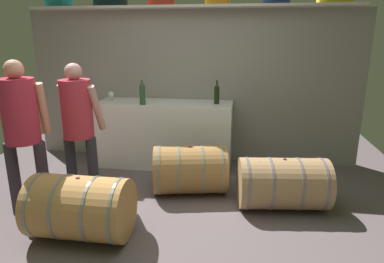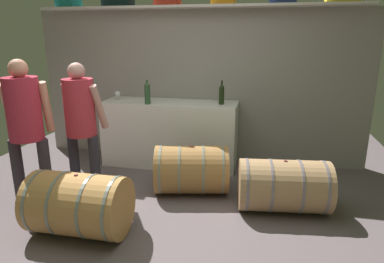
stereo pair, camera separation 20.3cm
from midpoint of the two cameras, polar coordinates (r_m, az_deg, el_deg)
ground_plane at (r=3.93m, az=-2.17°, el=-11.98°), size 6.00×7.35×0.02m
back_wall_panel at (r=5.05m, az=2.04°, el=7.40°), size 4.80×0.10×2.17m
high_shelf_board at (r=4.87m, az=1.85°, el=20.09°), size 4.42×0.40×0.03m
work_cabinet at (r=4.91m, az=-2.47°, el=-0.33°), size 1.89×0.61×0.92m
wine_bottle_green at (r=4.64m, az=-6.22°, el=6.41°), size 0.08×0.08×0.33m
wine_bottle_dark at (r=4.63m, az=6.22°, el=6.21°), size 0.07×0.07×0.32m
wine_glass at (r=5.02m, az=-11.19°, el=6.16°), size 0.08×0.08×0.13m
wine_barrel_near at (r=3.39m, az=-16.73°, el=-11.58°), size 0.90×0.60×0.60m
wine_barrel_far at (r=4.06m, az=1.35°, el=-6.36°), size 0.95×0.73×0.58m
wine_barrel_flank at (r=3.81m, az=16.52°, el=-8.69°), size 1.00×0.66×0.57m
winemaker_pouring at (r=3.91m, az=-16.66°, el=2.23°), size 0.48×0.40×1.54m
visitor_tasting at (r=3.84m, az=-24.72°, el=1.71°), size 0.51×0.42×1.60m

